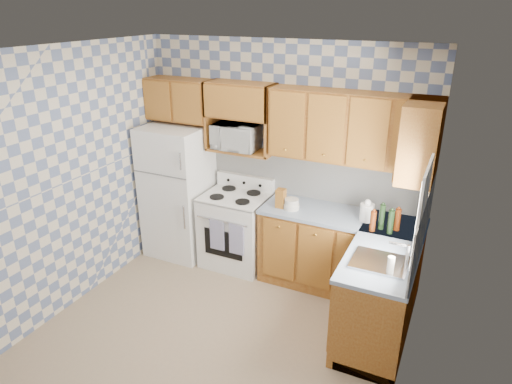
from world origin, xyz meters
TOP-DOWN VIEW (x-y plane):
  - floor at (0.00, 0.00)m, footprint 3.40×3.40m
  - back_wall at (0.00, 1.60)m, footprint 3.40×0.02m
  - right_wall at (1.70, 0.00)m, footprint 0.02×3.20m
  - backsplash_back at (0.40, 1.59)m, footprint 2.60×0.02m
  - backsplash_right at (1.69, 0.80)m, footprint 0.02×1.60m
  - refrigerator at (-1.27, 1.25)m, footprint 0.75×0.70m
  - stove_body at (-0.47, 1.28)m, footprint 0.76×0.65m
  - cooktop at (-0.47, 1.28)m, footprint 0.76×0.65m
  - backguard at (-0.47, 1.55)m, footprint 0.76×0.08m
  - dish_towel_left at (-0.54, 0.93)m, footprint 0.18×0.02m
  - dish_towel_right at (-0.28, 0.93)m, footprint 0.18×0.02m
  - base_cabinets_back at (0.82, 1.30)m, footprint 1.75×0.60m
  - base_cabinets_right at (1.40, 0.80)m, footprint 0.60×1.60m
  - countertop_back at (0.82, 1.30)m, footprint 1.77×0.63m
  - countertop_right at (1.40, 0.80)m, footprint 0.63×1.60m
  - upper_cabinets_back at (0.82, 1.44)m, footprint 1.75×0.33m
  - upper_cabinets_fridge at (-1.29, 1.44)m, footprint 0.82×0.33m
  - upper_cabinets_right at (1.53, 1.25)m, footprint 0.33×0.70m
  - microwave_shelf at (-0.47, 1.44)m, footprint 0.80×0.33m
  - microwave at (-0.53, 1.43)m, footprint 0.55×0.38m
  - sink at (1.40, 0.45)m, footprint 0.48×0.40m
  - window at (1.69, 0.45)m, footprint 0.02×0.66m
  - bottle_0 at (1.27, 1.13)m, footprint 0.06×0.06m
  - bottle_1 at (1.37, 1.07)m, footprint 0.06×0.06m
  - bottle_2 at (1.42, 1.17)m, footprint 0.06×0.06m
  - bottle_3 at (1.20, 1.05)m, footprint 0.06×0.06m
  - knife_block at (0.15, 1.19)m, footprint 0.10×0.10m
  - electric_kettle at (1.10, 1.26)m, footprint 0.15×0.15m
  - food_containers at (0.28, 1.20)m, footprint 0.18×0.18m
  - soap_bottle at (1.51, 0.30)m, footprint 0.06×0.06m

SIDE VIEW (x-z plane):
  - floor at x=0.00m, z-range 0.00..0.00m
  - base_cabinets_back at x=0.82m, z-range 0.00..0.88m
  - base_cabinets_right at x=1.40m, z-range 0.00..0.88m
  - stove_body at x=-0.47m, z-range 0.00..0.90m
  - dish_towel_left at x=-0.54m, z-range 0.35..0.73m
  - dish_towel_right at x=-0.28m, z-range 0.35..0.73m
  - refrigerator at x=-1.27m, z-range 0.00..1.68m
  - countertop_back at x=0.82m, z-range 0.88..0.92m
  - countertop_right at x=1.40m, z-range 0.88..0.92m
  - cooktop at x=-0.47m, z-range 0.89..0.92m
  - sink at x=1.40m, z-range 0.91..0.94m
  - food_containers at x=0.28m, z-range 0.92..1.04m
  - backguard at x=-0.47m, z-range 0.92..1.08m
  - soap_bottle at x=1.51m, z-range 0.92..1.09m
  - electric_kettle at x=1.10m, z-range 0.92..1.11m
  - bottle_3 at x=1.20m, z-range 0.92..1.13m
  - knife_block at x=0.15m, z-range 0.92..1.14m
  - bottle_2 at x=1.42m, z-range 0.92..1.15m
  - bottle_1 at x=1.37m, z-range 0.92..1.17m
  - bottle_0 at x=1.27m, z-range 0.92..1.19m
  - backsplash_back at x=0.40m, z-range 0.92..1.48m
  - backsplash_right at x=1.69m, z-range 0.92..1.48m
  - back_wall at x=0.00m, z-range 0.00..2.70m
  - right_wall at x=1.70m, z-range 0.00..2.70m
  - microwave_shelf at x=-0.47m, z-range 1.42..1.45m
  - window at x=1.69m, z-range 1.02..1.88m
  - microwave at x=-0.53m, z-range 1.45..1.75m
  - upper_cabinets_back at x=0.82m, z-range 1.48..2.22m
  - upper_cabinets_right at x=1.53m, z-range 1.48..2.22m
  - upper_cabinets_fridge at x=-1.29m, z-range 1.72..2.22m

